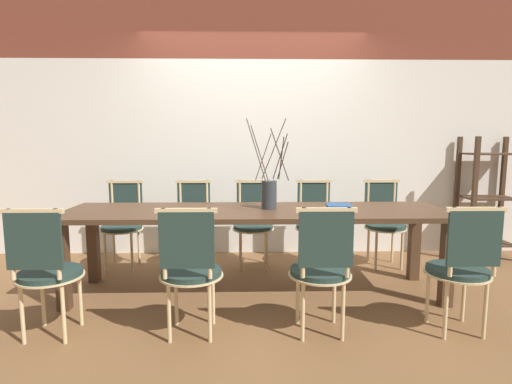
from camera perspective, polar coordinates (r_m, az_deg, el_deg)
The scene contains 15 objects.
ground_plane at distance 3.56m, azimuth 0.00°, elevation -14.18°, with size 16.00×16.00×0.00m, color brown.
wall_rear at distance 4.61m, azimuth -0.37°, elevation 11.02°, with size 12.00×0.06×3.20m.
dining_table at distance 3.37m, azimuth 0.00°, elevation -3.93°, with size 3.20×0.83×0.73m.
chair_near_leftend at distance 2.98m, azimuth -27.78°, elevation -9.57°, with size 0.43×0.43×0.89m.
chair_near_left at distance 2.70m, azimuth -9.37°, elevation -10.50°, with size 0.43×0.43×0.89m.
chair_near_center at distance 2.72m, azimuth 9.34°, elevation -10.37°, with size 0.43×0.43×0.89m.
chair_near_right at distance 3.04m, azimuth 27.31°, elevation -9.24°, with size 0.43×0.43×0.89m.
chair_far_leftend at distance 4.34m, azimuth -18.47°, elevation -3.97°, with size 0.43×0.43×0.89m.
chair_far_left at distance 4.19m, azimuth -9.05°, elevation -4.09°, with size 0.43×0.43×0.89m.
chair_far_center at distance 4.15m, azimuth -0.41°, elevation -4.10°, with size 0.43×0.43×0.89m.
chair_far_right at distance 4.21m, azimuth 8.46°, elevation -4.01°, with size 0.43×0.43×0.89m.
chair_far_rightend at distance 4.39m, azimuth 17.82°, elevation -3.82°, with size 0.43×0.43×0.89m.
vase_centerpiece at distance 3.39m, azimuth 1.90°, elevation -0.05°, with size 0.36×0.35×0.76m.
book_stack at distance 3.37m, azimuth 11.77°, elevation -2.22°, with size 0.24×0.21×0.05m.
shelving_rack at distance 5.14m, azimuth 30.26°, elevation -0.75°, with size 0.57×0.40×1.35m.
Camera 1 is at (-0.08, -3.31, 1.31)m, focal length 28.00 mm.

